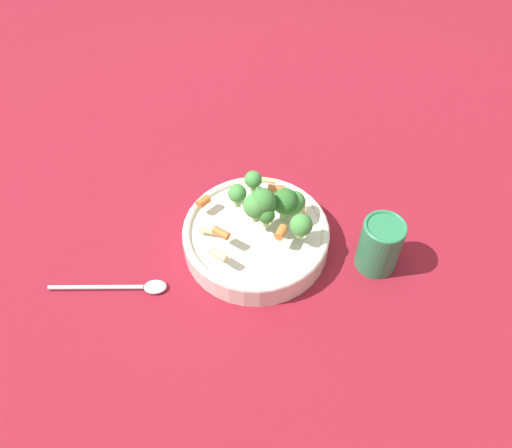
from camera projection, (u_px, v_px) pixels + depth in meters
name	position (u px, v px, depth m)	size (l,w,h in m)	color
ground_plane	(256.00, 245.00, 0.83)	(3.00, 3.00, 0.00)	maroon
bowl	(256.00, 236.00, 0.82)	(0.24, 0.24, 0.05)	silver
pasta_salad	(271.00, 205.00, 0.78)	(0.19, 0.19, 0.08)	#8CB766
cup	(380.00, 244.00, 0.77)	(0.07, 0.07, 0.10)	#2D7F51
spoon	(129.00, 287.00, 0.78)	(0.05, 0.18, 0.01)	silver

